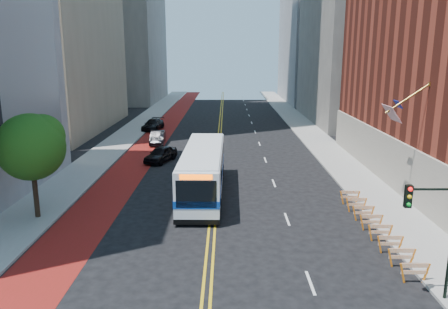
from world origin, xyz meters
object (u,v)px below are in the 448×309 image
Objects in this scene: transit_bus at (203,170)px; street_tree at (32,144)px; car_b at (158,138)px; traffic_signal at (433,220)px; car_a at (161,154)px; car_c at (153,125)px.

street_tree is at bearing -153.10° from transit_bus.
street_tree is 1.46× the size of car_b.
traffic_signal is at bearing -24.82° from street_tree.
car_b is (-6.36, 18.79, -1.11)m from transit_bus.
transit_bus is at bearing -44.95° from car_a.
transit_bus is (-10.27, 14.65, -1.85)m from traffic_signal.
car_b is 9.67m from car_c.
street_tree is at bearing -84.45° from car_c.
transit_bus reaches higher than car_c.
street_tree is 1.50× the size of car_a.
traffic_signal is 1.10× the size of car_b.
traffic_signal is at bearing -57.54° from car_c.
transit_bus is 29.49m from car_c.
traffic_signal is 0.39× the size of transit_bus.
street_tree reaches higher than transit_bus.
transit_bus is at bearing 125.02° from traffic_signal.
traffic_signal is at bearing -67.51° from car_b.
street_tree is 24.58m from car_b.
street_tree is 0.51× the size of transit_bus.
car_b is at bearing 120.86° from car_a.
traffic_signal is 37.47m from car_b.
car_b is (-16.63, 33.44, -2.96)m from traffic_signal.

